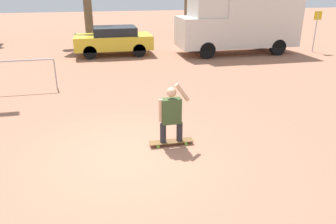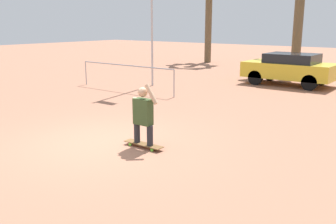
# 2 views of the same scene
# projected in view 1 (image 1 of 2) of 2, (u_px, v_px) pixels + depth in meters

# --- Properties ---
(ground_plane) EXTENTS (80.00, 80.00, 0.00)m
(ground_plane) POSITION_uv_depth(u_px,v_px,m) (130.00, 156.00, 7.10)
(ground_plane) COLOR #A36B51
(skateboard) EXTENTS (1.01, 0.23, 0.09)m
(skateboard) POSITION_uv_depth(u_px,v_px,m) (171.00, 142.00, 7.56)
(skateboard) COLOR brown
(skateboard) RESTS_ON ground_plane
(person_skateboarder) EXTENTS (0.70, 0.22, 1.38)m
(person_skateboarder) POSITION_uv_depth(u_px,v_px,m) (171.00, 112.00, 7.30)
(person_skateboarder) COLOR #28282D
(person_skateboarder) RESTS_ON skateboard
(camper_van) EXTENTS (6.21, 2.15, 3.05)m
(camper_van) POSITION_uv_depth(u_px,v_px,m) (240.00, 21.00, 16.95)
(camper_van) COLOR black
(camper_van) RESTS_ON ground_plane
(parked_car_yellow) EXTENTS (3.91, 1.94, 1.43)m
(parked_car_yellow) POSITION_uv_depth(u_px,v_px,m) (114.00, 40.00, 16.88)
(parked_car_yellow) COLOR black
(parked_car_yellow) RESTS_ON ground_plane
(street_sign) EXTENTS (0.44, 0.06, 2.13)m
(street_sign) POSITION_uv_depth(u_px,v_px,m) (316.00, 26.00, 17.42)
(street_sign) COLOR #B7B7BC
(street_sign) RESTS_ON ground_plane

